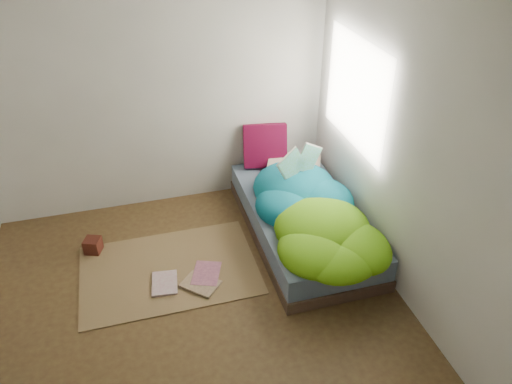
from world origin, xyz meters
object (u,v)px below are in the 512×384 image
bed (303,221)px  open_book (301,153)px  pillow_magenta (265,145)px  wooden_box (93,245)px  floor_book_b (193,273)px  floor_book_a (152,285)px

bed → open_book: bearing=81.9°
bed → pillow_magenta: 1.00m
wooden_box → floor_book_b: size_ratio=0.45×
bed → pillow_magenta: (-0.12, 0.91, 0.41)m
bed → pillow_magenta: size_ratio=4.25×
wooden_box → floor_book_a: 0.80m
floor_book_a → floor_book_b: size_ratio=0.95×
bed → pillow_magenta: bearing=97.8°
bed → wooden_box: (-2.03, 0.29, -0.08)m
floor_book_a → floor_book_b: 0.38m
open_book → pillow_magenta: bearing=82.2°
floor_book_a → pillow_magenta: bearing=48.2°
wooden_box → floor_book_b: bearing=-34.2°
bed → floor_book_b: 1.21m
floor_book_a → floor_book_b: bearing=13.1°
floor_book_a → bed: bearing=19.4°
open_book → floor_book_a: open_book is taller
pillow_magenta → wooden_box: pillow_magenta is taller
open_book → floor_book_a: bearing=179.2°
bed → open_book: size_ratio=4.45×
pillow_magenta → open_book: 0.74m
open_book → floor_book_b: (-1.20, -0.53, -0.79)m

